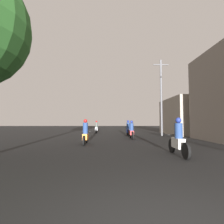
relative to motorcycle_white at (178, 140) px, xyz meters
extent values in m
cylinder|color=black|center=(0.00, 0.77, -0.32)|extent=(0.10, 0.65, 0.65)
cylinder|color=black|center=(0.00, -0.73, -0.32)|extent=(0.10, 0.65, 0.65)
cube|color=silver|center=(0.00, 0.02, -0.11)|extent=(0.30, 0.82, 0.42)
cylinder|color=black|center=(0.00, 0.51, 0.20)|extent=(0.60, 0.04, 0.04)
cylinder|color=navy|center=(0.00, -0.06, 0.41)|extent=(0.32, 0.32, 0.64)
sphere|color=navy|center=(0.00, -0.06, 0.85)|extent=(0.24, 0.24, 0.24)
cylinder|color=black|center=(-4.45, 4.55, -0.35)|extent=(0.10, 0.60, 0.60)
cylinder|color=black|center=(-4.45, 3.21, -0.35)|extent=(0.10, 0.60, 0.60)
cube|color=orange|center=(-4.45, 3.88, -0.16)|extent=(0.30, 0.79, 0.37)
cylinder|color=black|center=(-4.45, 4.31, 0.13)|extent=(0.60, 0.04, 0.04)
cylinder|color=navy|center=(-4.45, 3.80, 0.38)|extent=(0.32, 0.32, 0.70)
sphere|color=#A51919|center=(-4.45, 3.80, 0.84)|extent=(0.24, 0.24, 0.24)
cylinder|color=black|center=(-1.04, 8.15, -0.31)|extent=(0.10, 0.67, 0.67)
cylinder|color=black|center=(-1.04, 6.67, -0.31)|extent=(0.10, 0.67, 0.67)
cube|color=red|center=(-1.04, 7.41, -0.13)|extent=(0.30, 0.87, 0.36)
cylinder|color=black|center=(-1.04, 7.89, 0.15)|extent=(0.60, 0.04, 0.04)
cylinder|color=navy|center=(-1.04, 7.32, 0.36)|extent=(0.32, 0.32, 0.62)
sphere|color=navy|center=(-1.04, 7.32, 0.79)|extent=(0.24, 0.24, 0.24)
cylinder|color=black|center=(-1.00, 11.13, -0.31)|extent=(0.10, 0.68, 0.68)
cylinder|color=black|center=(-1.00, 9.73, -0.31)|extent=(0.10, 0.68, 0.68)
cube|color=#1E389E|center=(-1.00, 10.43, -0.12)|extent=(0.30, 0.76, 0.39)
cylinder|color=black|center=(-1.00, 10.89, 0.18)|extent=(0.60, 0.04, 0.04)
cylinder|color=navy|center=(-1.00, 10.36, 0.40)|extent=(0.32, 0.32, 0.64)
sphere|color=navy|center=(-1.00, 10.36, 0.83)|extent=(0.24, 0.24, 0.24)
cylinder|color=black|center=(-4.55, 15.82, -0.32)|extent=(0.10, 0.66, 0.66)
cylinder|color=black|center=(-4.55, 14.38, -0.32)|extent=(0.10, 0.66, 0.66)
cube|color=#ADADB2|center=(-4.55, 15.10, -0.12)|extent=(0.30, 0.85, 0.40)
cylinder|color=black|center=(-4.55, 15.57, 0.19)|extent=(0.60, 0.04, 0.04)
cylinder|color=#4C514C|center=(-4.55, 15.01, 0.40)|extent=(0.32, 0.32, 0.62)
sphere|color=#A51919|center=(-4.55, 15.01, 0.83)|extent=(0.24, 0.24, 0.24)
cube|color=gray|center=(5.92, 12.70, 1.42)|extent=(4.02, 6.92, 4.13)
cylinder|color=slate|center=(2.53, 10.65, 3.34)|extent=(0.20, 0.20, 7.97)
cylinder|color=slate|center=(2.53, 10.65, 6.82)|extent=(1.60, 0.10, 0.10)
camera|label=1|loc=(-2.93, -7.39, 0.78)|focal=28.00mm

